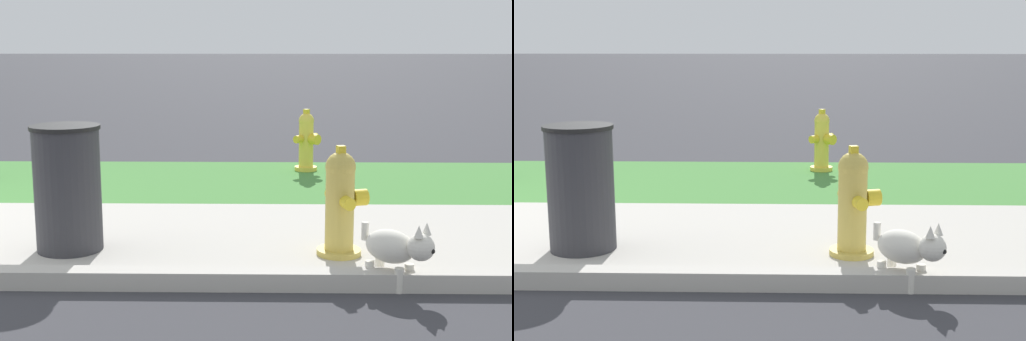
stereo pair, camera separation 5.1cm
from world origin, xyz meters
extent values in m
cylinder|color=yellow|center=(4.25, 2.85, 0.03)|extent=(0.26, 0.26, 0.05)
cylinder|color=yellow|center=(4.25, 2.85, 0.32)|extent=(0.17, 0.17, 0.54)
sphere|color=yellow|center=(4.25, 2.85, 0.59)|extent=(0.18, 0.18, 0.18)
cube|color=yellow|center=(4.25, 2.85, 0.70)|extent=(0.08, 0.08, 0.06)
cylinder|color=yellow|center=(4.35, 2.94, 0.39)|extent=(0.13, 0.13, 0.09)
cylinder|color=yellow|center=(4.16, 2.76, 0.39)|extent=(0.13, 0.13, 0.09)
cylinder|color=yellow|center=(4.35, 2.75, 0.39)|extent=(0.16, 0.16, 0.12)
cylinder|color=gold|center=(4.33, -0.47, 0.03)|extent=(0.32, 0.32, 0.05)
cylinder|color=gold|center=(4.33, -0.47, 0.35)|extent=(0.21, 0.21, 0.60)
sphere|color=gold|center=(4.33, -0.47, 0.65)|extent=(0.22, 0.22, 0.22)
cube|color=yellow|center=(4.33, -0.47, 0.78)|extent=(0.07, 0.07, 0.06)
cylinder|color=yellow|center=(4.29, -0.33, 0.42)|extent=(0.11, 0.11, 0.09)
cylinder|color=yellow|center=(4.37, -0.62, 0.42)|extent=(0.11, 0.11, 0.09)
cylinder|color=yellow|center=(4.47, -0.43, 0.42)|extent=(0.13, 0.14, 0.12)
ellipsoid|color=silver|center=(4.58, -1.11, 0.26)|extent=(0.39, 0.38, 0.21)
sphere|color=silver|center=(4.75, -1.25, 0.30)|extent=(0.17, 0.17, 0.17)
sphere|color=black|center=(4.81, -1.31, 0.29)|extent=(0.03, 0.03, 0.03)
cone|color=silver|center=(4.78, -1.22, 0.41)|extent=(0.08, 0.08, 0.08)
cone|color=silver|center=(4.72, -1.29, 0.41)|extent=(0.08, 0.08, 0.08)
cylinder|color=silver|center=(4.70, -1.14, 0.08)|extent=(0.06, 0.06, 0.16)
cylinder|color=silver|center=(4.63, -1.22, 0.08)|extent=(0.06, 0.06, 0.16)
cylinder|color=silver|center=(4.54, -0.99, 0.08)|extent=(0.06, 0.06, 0.16)
cylinder|color=silver|center=(4.46, -1.08, 0.08)|extent=(0.06, 0.06, 0.16)
cylinder|color=silver|center=(4.44, -0.98, 0.33)|extent=(0.05, 0.05, 0.12)
cylinder|color=#333338|center=(2.35, -0.39, 0.45)|extent=(0.48, 0.48, 0.91)
cylinder|color=black|center=(2.35, -0.39, 0.92)|extent=(0.51, 0.51, 0.03)
camera|label=1|loc=(3.82, -5.44, 1.56)|focal=50.00mm
camera|label=2|loc=(3.87, -5.44, 1.56)|focal=50.00mm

